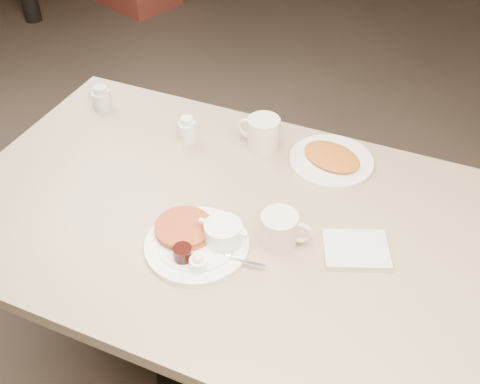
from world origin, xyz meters
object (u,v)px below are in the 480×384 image
at_px(diner_table, 237,260).
at_px(creamer_right, 187,130).
at_px(coffee_mug_far, 262,133).
at_px(creamer_left, 102,99).
at_px(hash_plate, 331,160).
at_px(main_plate, 200,239).
at_px(coffee_mug_near, 280,230).

bearing_deg(diner_table, creamer_right, 137.40).
xyz_separation_m(coffee_mug_far, creamer_right, (-0.22, -0.06, -0.01)).
height_order(diner_table, creamer_left, creamer_left).
bearing_deg(hash_plate, main_plate, -115.18).
distance_m(creamer_left, hash_plate, 0.76).
height_order(creamer_left, hash_plate, creamer_left).
height_order(diner_table, coffee_mug_near, coffee_mug_near).
xyz_separation_m(diner_table, main_plate, (-0.04, -0.13, 0.19)).
xyz_separation_m(main_plate, coffee_mug_far, (-0.01, 0.43, 0.03)).
relative_size(main_plate, creamer_left, 3.36).
bearing_deg(diner_table, creamer_left, 154.06).
height_order(main_plate, hash_plate, main_plate).
xyz_separation_m(diner_table, creamer_left, (-0.60, 0.29, 0.21)).
xyz_separation_m(diner_table, coffee_mug_far, (-0.05, 0.30, 0.22)).
relative_size(coffee_mug_near, hash_plate, 0.44).
bearing_deg(coffee_mug_far, hash_plate, 1.64).
bearing_deg(creamer_left, creamer_right, -7.84).
xyz_separation_m(creamer_left, hash_plate, (0.76, 0.02, -0.02)).
bearing_deg(main_plate, diner_table, 71.15).
bearing_deg(hash_plate, creamer_right, -171.80).
bearing_deg(main_plate, creamer_left, 143.12).
bearing_deg(coffee_mug_near, creamer_left, 155.49).
xyz_separation_m(coffee_mug_far, creamer_left, (-0.55, -0.01, -0.01)).
bearing_deg(creamer_left, main_plate, -36.88).
distance_m(main_plate, creamer_left, 0.70).
bearing_deg(creamer_left, diner_table, -25.94).
distance_m(main_plate, hash_plate, 0.48).
distance_m(diner_table, coffee_mug_far, 0.38).
bearing_deg(hash_plate, creamer_left, -178.79).
relative_size(creamer_left, hash_plate, 0.30).
relative_size(creamer_left, creamer_right, 1.16).
height_order(coffee_mug_far, hash_plate, coffee_mug_far).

